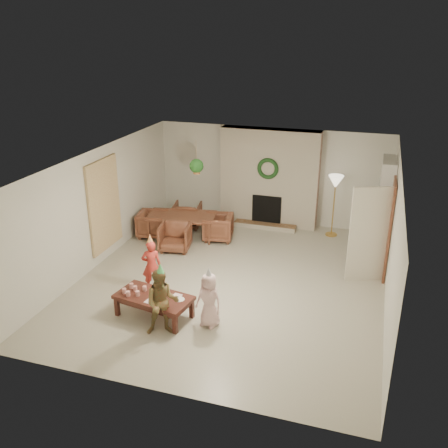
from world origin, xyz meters
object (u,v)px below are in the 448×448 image
at_px(dining_chair_left, 153,224).
at_px(child_red, 151,266).
at_px(dining_chair_right, 218,227).
at_px(dining_chair_far, 187,215).
at_px(dining_table, 182,227).
at_px(child_plaid, 162,303).
at_px(dining_chair_near, 175,237).
at_px(child_pink, 209,300).
at_px(coffee_table_top, 154,297).

distance_m(dining_chair_left, child_red, 2.70).
height_order(dining_chair_right, child_red, child_red).
bearing_deg(dining_chair_far, dining_table, 90.00).
xyz_separation_m(child_red, child_plaid, (0.82, -1.30, 0.07)).
xyz_separation_m(dining_chair_near, child_plaid, (1.11, -3.16, 0.27)).
bearing_deg(dining_chair_near, child_pink, -66.89).
height_order(dining_table, dining_chair_near, dining_chair_near).
height_order(dining_table, coffee_table_top, dining_table).
xyz_separation_m(dining_chair_near, coffee_table_top, (0.75, -2.74, 0.07)).
relative_size(coffee_table_top, child_plaid, 1.15).
bearing_deg(dining_chair_left, dining_table, -90.00).
bearing_deg(dining_chair_right, dining_table, -90.00).
relative_size(dining_table, child_red, 1.57).
height_order(child_red, child_pink, child_red).
xyz_separation_m(dining_chair_near, dining_chair_far, (-0.25, 1.42, 0.00)).
bearing_deg(child_plaid, dining_chair_far, 84.25).
bearing_deg(child_pink, dining_chair_left, 142.38).
xyz_separation_m(coffee_table_top, child_plaid, (0.36, -0.42, 0.20)).
bearing_deg(dining_chair_far, coffee_table_top, 93.40).
bearing_deg(coffee_table_top, dining_chair_right, 99.52).
bearing_deg(coffee_table_top, child_red, 126.81).
distance_m(dining_chair_right, child_pink, 3.71).
relative_size(dining_chair_left, dining_chair_right, 1.00).
bearing_deg(dining_chair_left, child_plaid, -162.68).
bearing_deg(dining_chair_near, dining_chair_left, 135.00).
height_order(dining_chair_near, dining_chair_right, same).
xyz_separation_m(dining_chair_left, child_plaid, (1.95, -3.75, 0.27)).
bearing_deg(child_red, coffee_table_top, 90.93).
xyz_separation_m(dining_chair_left, child_red, (1.13, -2.44, 0.20)).
xyz_separation_m(child_red, child_pink, (1.48, -0.84, -0.03)).
bearing_deg(dining_chair_far, child_pink, 106.04).
relative_size(dining_table, coffee_table_top, 1.21).
relative_size(dining_table, child_pink, 1.66).
distance_m(child_plaid, child_pink, 0.81).
height_order(dining_chair_right, coffee_table_top, dining_chair_right).
bearing_deg(dining_table, child_plaid, -82.41).
bearing_deg(dining_chair_far, dining_chair_right, 141.34).
distance_m(dining_table, child_plaid, 4.08).
relative_size(dining_table, dining_chair_far, 2.34).
relative_size(dining_chair_far, child_pink, 0.71).
bearing_deg(child_plaid, dining_table, 85.39).
height_order(dining_chair_right, child_plaid, child_plaid).
distance_m(dining_table, child_red, 2.62).
distance_m(dining_chair_near, child_plaid, 3.37).
xyz_separation_m(dining_table, dining_chair_far, (-0.13, 0.71, 0.03)).
xyz_separation_m(dining_chair_far, child_pink, (2.03, -4.12, 0.18)).
height_order(dining_chair_near, dining_chair_far, same).
distance_m(child_red, child_plaid, 1.54).
relative_size(dining_chair_near, dining_chair_far, 1.00).
height_order(dining_chair_left, child_red, child_red).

